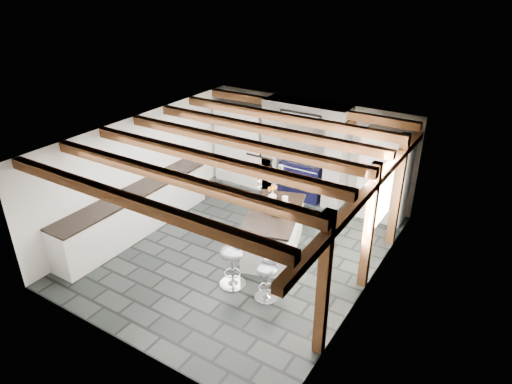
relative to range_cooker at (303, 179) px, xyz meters
The scene contains 6 objects.
ground 2.72m from the range_cooker, 90.00° to the right, with size 6.00×6.00×0.00m, color black.
room_shell 1.52m from the range_cooker, 115.80° to the right, with size 6.00×6.03×6.00m.
range_cooker is the anchor object (origin of this frame).
kitchen_island 2.49m from the range_cooker, 76.46° to the right, with size 1.40×1.96×1.17m.
bar_stool_near 3.87m from the range_cooker, 72.16° to the right, with size 0.45×0.45×0.74m.
bar_stool_far 3.73m from the range_cooker, 82.02° to the right, with size 0.49×0.49×0.85m.
Camera 1 is at (4.26, -6.25, 5.02)m, focal length 32.00 mm.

